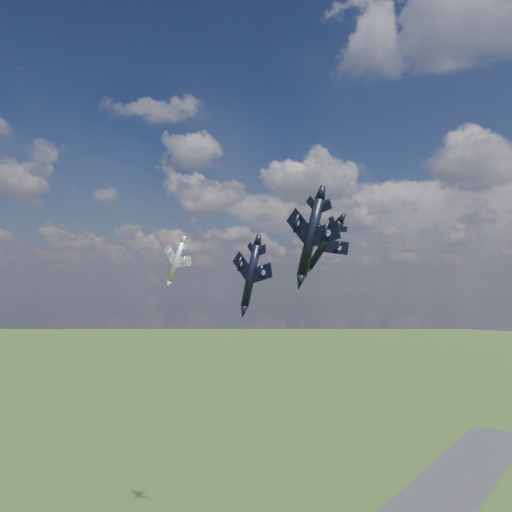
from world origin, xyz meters
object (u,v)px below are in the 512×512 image
Objects in this scene: jet_left_silver at (176,262)px; jet_lead_navy at (251,275)px; jet_right_navy at (311,237)px; jet_high_navy at (324,245)px.

jet_lead_navy is at bearing -27.17° from jet_left_silver.
jet_left_silver is at bearing 164.90° from jet_right_navy.
jet_left_silver is (-54.27, 27.32, -0.24)m from jet_right_navy.
jet_lead_navy is 1.09× the size of jet_left_silver.
jet_high_navy is at bearing 70.23° from jet_lead_navy.
jet_high_navy reaches higher than jet_lead_navy.
jet_lead_navy is 16.41m from jet_high_navy.
jet_left_silver reaches higher than jet_lead_navy.
jet_lead_navy is at bearing -122.36° from jet_high_navy.
jet_high_navy reaches higher than jet_left_silver.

